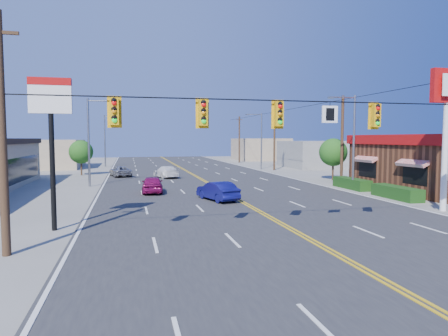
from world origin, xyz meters
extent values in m
plane|color=gray|center=(0.00, 0.00, 0.00)|extent=(160.00, 160.00, 0.00)
cube|color=#2D2D30|center=(0.00, 20.00, 0.03)|extent=(20.00, 120.00, 0.06)
cylinder|color=#47301E|center=(-12.00, 0.00, 4.50)|extent=(0.32, 0.32, 9.00)
cylinder|color=black|center=(0.00, 0.00, 6.00)|extent=(24.00, 0.05, 0.05)
cube|color=white|center=(1.20, 0.00, 5.45)|extent=(0.75, 0.04, 0.75)
cube|color=#D89E0C|center=(-8.00, 0.00, 5.42)|extent=(0.55, 0.34, 1.25)
cube|color=#D89E0C|center=(-4.50, 0.00, 5.42)|extent=(0.55, 0.34, 1.25)
cube|color=#D89E0C|center=(-1.20, 0.00, 5.42)|extent=(0.55, 0.34, 1.25)
cube|color=#D89E0C|center=(3.50, 0.00, 5.42)|extent=(0.55, 0.34, 1.25)
cube|color=#194214|center=(11.50, 12.00, 0.45)|extent=(1.20, 9.00, 0.90)
cylinder|color=white|center=(11.00, 4.00, 3.50)|extent=(0.36, 0.36, 7.00)
cube|color=#A50C0C|center=(11.00, 4.00, 7.50)|extent=(2.20, 0.36, 2.00)
cylinder|color=black|center=(-11.00, 4.00, 3.00)|extent=(0.24, 0.24, 6.00)
cube|color=white|center=(-11.00, 4.00, 6.20)|extent=(1.90, 0.30, 1.30)
cylinder|color=gray|center=(11.00, 14.00, 4.00)|extent=(0.20, 0.20, 8.00)
cylinder|color=gray|center=(9.90, 14.00, 7.80)|extent=(2.20, 0.12, 0.12)
cube|color=gray|center=(8.80, 14.00, 7.75)|extent=(0.50, 0.25, 0.15)
cylinder|color=gray|center=(11.00, 38.00, 4.00)|extent=(0.20, 0.20, 8.00)
cylinder|color=gray|center=(9.90, 38.00, 7.80)|extent=(2.20, 0.12, 0.12)
cube|color=gray|center=(8.80, 38.00, 7.75)|extent=(0.50, 0.25, 0.15)
cylinder|color=gray|center=(-11.00, 22.00, 4.00)|extent=(0.20, 0.20, 8.00)
cylinder|color=gray|center=(-9.90, 22.00, 7.80)|extent=(2.20, 0.12, 0.12)
cube|color=gray|center=(-8.80, 22.00, 7.75)|extent=(0.50, 0.25, 0.15)
cylinder|color=gray|center=(-11.00, 48.00, 4.00)|extent=(0.20, 0.20, 8.00)
cylinder|color=gray|center=(-9.90, 48.00, 7.80)|extent=(2.20, 0.12, 0.12)
cube|color=gray|center=(-8.80, 48.00, 7.75)|extent=(0.50, 0.25, 0.15)
cylinder|color=#47301E|center=(12.20, 18.00, 4.20)|extent=(0.28, 0.28, 8.40)
cylinder|color=#47301E|center=(12.20, 36.00, 4.20)|extent=(0.28, 0.28, 8.40)
cylinder|color=#47301E|center=(12.20, 54.00, 4.20)|extent=(0.28, 0.28, 8.40)
cylinder|color=#47301E|center=(13.50, 22.00, 1.05)|extent=(0.20, 0.20, 2.10)
sphere|color=#235B19|center=(13.50, 22.00, 2.94)|extent=(2.94, 2.94, 2.94)
cylinder|color=#47301E|center=(-13.00, 34.00, 1.00)|extent=(0.20, 0.20, 2.00)
sphere|color=#235B19|center=(-13.00, 34.00, 2.80)|extent=(2.80, 2.80, 2.80)
cube|color=gray|center=(22.00, 40.00, 2.00)|extent=(12.00, 10.00, 4.00)
cube|color=tan|center=(-20.00, 48.00, 2.10)|extent=(11.00, 12.00, 4.20)
cube|color=tan|center=(19.00, 62.00, 2.20)|extent=(10.00, 10.00, 4.40)
imported|color=#7E0E48|center=(-5.68, 15.93, 0.69)|extent=(1.83, 4.10, 1.37)
imported|color=navy|center=(-1.47, 10.91, 0.66)|extent=(2.48, 4.26, 1.33)
imported|color=white|center=(-3.45, 28.25, 0.65)|extent=(2.83, 4.77, 1.30)
imported|color=#96959A|center=(-8.43, 30.73, 0.59)|extent=(2.76, 4.54, 1.18)
camera|label=1|loc=(-7.49, -16.17, 4.38)|focal=32.00mm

